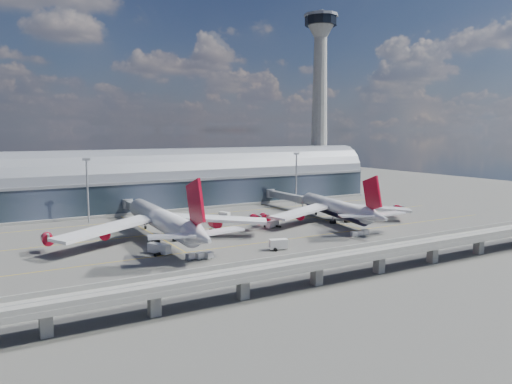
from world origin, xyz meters
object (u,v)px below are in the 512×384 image
service_truck_5 (225,215)px  cargo_train_1 (324,260)px  control_tower (320,104)px  airliner_right (337,208)px  floodlight_mast_left (88,189)px  cargo_train_2 (359,233)px  floodlight_mast_right (296,177)px  service_truck_3 (367,215)px  service_truck_0 (159,249)px  service_truck_2 (272,224)px  airliner_left (164,221)px  cargo_train_0 (200,256)px  service_truck_4 (215,228)px  service_truck_1 (279,244)px

service_truck_5 → cargo_train_1: (-8.37, -78.71, -0.44)m
control_tower → airliner_right: bearing=-122.3°
floodlight_mast_left → cargo_train_2: 106.41m
airliner_right → service_truck_5: 47.15m
floodlight_mast_right → service_truck_3: (2.29, -48.45, -12.29)m
service_truck_0 → service_truck_2: (50.76, 17.64, -0.28)m
service_truck_3 → service_truck_5: bearing=143.3°
control_tower → service_truck_0: bearing=-144.6°
service_truck_5 → airliner_left: bearing=-161.3°
control_tower → airliner_left: control_tower is taller
service_truck_5 → cargo_train_0: bearing=-142.8°
service_truck_3 → service_truck_5: (-50.37, 31.68, -0.08)m
cargo_train_2 → service_truck_4: bearing=57.6°
cargo_train_1 → floodlight_mast_right: bearing=-16.9°
airliner_right → service_truck_2: bearing=-176.7°
floodlight_mast_right → cargo_train_0: bearing=-138.7°
service_truck_1 → service_truck_2: (17.11, 30.98, -0.35)m
airliner_left → service_truck_4: bearing=18.5°
service_truck_3 → cargo_train_1: service_truck_3 is taller
service_truck_4 → cargo_train_2: 51.48m
airliner_right → service_truck_4: airliner_right is taller
service_truck_0 → service_truck_2: size_ratio=1.10×
floodlight_mast_left → cargo_train_1: floodlight_mast_left is taller
service_truck_2 → control_tower: bearing=-75.5°
control_tower → service_truck_3: bearing=-113.2°
floodlight_mast_left → airliner_left: (14.68, -47.02, -6.77)m
floodlight_mast_right → service_truck_2: (-41.81, -44.88, -12.33)m
control_tower → service_truck_1: size_ratio=16.85×
service_truck_1 → service_truck_4: size_ratio=1.20×
service_truck_2 → cargo_train_1: service_truck_2 is taller
control_tower → cargo_train_1: control_tower is taller
service_truck_3 → cargo_train_1: 75.25m
service_truck_5 → service_truck_4: bearing=-143.5°
airliner_left → airliner_right: (71.87, -1.47, -1.34)m
airliner_left → service_truck_4: 23.24m
service_truck_3 → service_truck_5: service_truck_3 is taller
service_truck_1 → floodlight_mast_right: bearing=-22.2°
floodlight_mast_left → airliner_right: floodlight_mast_left is taller
service_truck_0 → service_truck_1: bearing=-49.1°
control_tower → service_truck_1: control_tower is taller
cargo_train_1 → service_truck_3: bearing=-37.7°
cargo_train_0 → cargo_train_2: (61.03, 1.36, -0.00)m
control_tower → cargo_train_0: 165.35m
cargo_train_2 → airliner_right: bearing=-16.0°
airliner_right → service_truck_1: airliner_right is taller
floodlight_mast_left → service_truck_0: (7.43, -62.52, -12.05)m
airliner_left → service_truck_4: (21.66, 6.37, -5.51)m
airliner_left → floodlight_mast_left: bearing=109.5°
cargo_train_2 → cargo_train_1: bearing=130.9°
floodlight_mast_left → service_truck_2: (58.19, -44.88, -12.33)m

